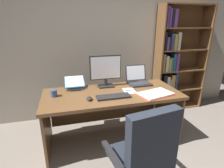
{
  "coord_description": "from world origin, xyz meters",
  "views": [
    {
      "loc": [
        -0.74,
        -0.87,
        1.62
      ],
      "look_at": [
        -0.19,
        1.2,
        0.88
      ],
      "focal_mm": 28.63,
      "sensor_mm": 36.0,
      "label": 1
    }
  ],
  "objects_px": {
    "office_chair": "(143,160)",
    "open_binder": "(156,94)",
    "notepad": "(129,91)",
    "coffee_mug": "(54,93)",
    "reading_stand_with_book": "(75,83)",
    "laptop": "(138,80)",
    "desk": "(111,104)",
    "monitor": "(106,71)",
    "computer_mouse": "(89,99)",
    "pen": "(131,90)",
    "bookshelf": "(175,59)",
    "keyboard": "(114,97)"
  },
  "relations": [
    {
      "from": "pen",
      "to": "coffee_mug",
      "type": "relative_size",
      "value": 1.63
    },
    {
      "from": "laptop",
      "to": "office_chair",
      "type": "bearing_deg",
      "value": -109.88
    },
    {
      "from": "bookshelf",
      "to": "keyboard",
      "type": "bearing_deg",
      "value": -147.74
    },
    {
      "from": "keyboard",
      "to": "coffee_mug",
      "type": "bearing_deg",
      "value": 162.64
    },
    {
      "from": "reading_stand_with_book",
      "to": "open_binder",
      "type": "xyz_separation_m",
      "value": [
        0.98,
        -0.55,
        -0.06
      ]
    },
    {
      "from": "keyboard",
      "to": "notepad",
      "type": "distance_m",
      "value": 0.3
    },
    {
      "from": "desk",
      "to": "pen",
      "type": "xyz_separation_m",
      "value": [
        0.26,
        -0.09,
        0.21
      ]
    },
    {
      "from": "keyboard",
      "to": "open_binder",
      "type": "relative_size",
      "value": 0.86
    },
    {
      "from": "monitor",
      "to": "laptop",
      "type": "distance_m",
      "value": 0.54
    },
    {
      "from": "desk",
      "to": "reading_stand_with_book",
      "type": "height_order",
      "value": "reading_stand_with_book"
    },
    {
      "from": "bookshelf",
      "to": "computer_mouse",
      "type": "bearing_deg",
      "value": -152.44
    },
    {
      "from": "office_chair",
      "to": "reading_stand_with_book",
      "type": "bearing_deg",
      "value": 103.0
    },
    {
      "from": "monitor",
      "to": "coffee_mug",
      "type": "relative_size",
      "value": 5.25
    },
    {
      "from": "laptop",
      "to": "computer_mouse",
      "type": "bearing_deg",
      "value": -151.83
    },
    {
      "from": "monitor",
      "to": "pen",
      "type": "relative_size",
      "value": 3.23
    },
    {
      "from": "office_chair",
      "to": "monitor",
      "type": "distance_m",
      "value": 1.3
    },
    {
      "from": "pen",
      "to": "bookshelf",
      "type": "bearing_deg",
      "value": 33.29
    },
    {
      "from": "monitor",
      "to": "pen",
      "type": "xyz_separation_m",
      "value": [
        0.28,
        -0.27,
        -0.21
      ]
    },
    {
      "from": "office_chair",
      "to": "open_binder",
      "type": "distance_m",
      "value": 0.91
    },
    {
      "from": "monitor",
      "to": "notepad",
      "type": "bearing_deg",
      "value": -45.87
    },
    {
      "from": "office_chair",
      "to": "pen",
      "type": "bearing_deg",
      "value": 67.67
    },
    {
      "from": "laptop",
      "to": "keyboard",
      "type": "xyz_separation_m",
      "value": [
        -0.51,
        -0.43,
        -0.04
      ]
    },
    {
      "from": "monitor",
      "to": "office_chair",
      "type": "bearing_deg",
      "value": -86.08
    },
    {
      "from": "reading_stand_with_book",
      "to": "coffee_mug",
      "type": "relative_size",
      "value": 3.55
    },
    {
      "from": "monitor",
      "to": "coffee_mug",
      "type": "bearing_deg",
      "value": -164.17
    },
    {
      "from": "monitor",
      "to": "open_binder",
      "type": "bearing_deg",
      "value": -40.85
    },
    {
      "from": "bookshelf",
      "to": "keyboard",
      "type": "height_order",
      "value": "bookshelf"
    },
    {
      "from": "desk",
      "to": "open_binder",
      "type": "height_order",
      "value": "open_binder"
    },
    {
      "from": "notepad",
      "to": "coffee_mug",
      "type": "xyz_separation_m",
      "value": [
        -0.97,
        0.07,
        0.04
      ]
    },
    {
      "from": "office_chair",
      "to": "open_binder",
      "type": "xyz_separation_m",
      "value": [
        0.47,
        0.7,
        0.34
      ]
    },
    {
      "from": "keyboard",
      "to": "reading_stand_with_book",
      "type": "height_order",
      "value": "reading_stand_with_book"
    },
    {
      "from": "laptop",
      "to": "open_binder",
      "type": "xyz_separation_m",
      "value": [
        0.04,
        -0.48,
        -0.04
      ]
    },
    {
      "from": "desk",
      "to": "computer_mouse",
      "type": "xyz_separation_m",
      "value": [
        -0.32,
        -0.24,
        0.22
      ]
    },
    {
      "from": "desk",
      "to": "monitor",
      "type": "distance_m",
      "value": 0.46
    },
    {
      "from": "bookshelf",
      "to": "keyboard",
      "type": "relative_size",
      "value": 4.58
    },
    {
      "from": "open_binder",
      "to": "laptop",
      "type": "bearing_deg",
      "value": 80.49
    },
    {
      "from": "computer_mouse",
      "to": "open_binder",
      "type": "xyz_separation_m",
      "value": [
        0.85,
        -0.05,
        -0.01
      ]
    },
    {
      "from": "notepad",
      "to": "coffee_mug",
      "type": "relative_size",
      "value": 2.44
    },
    {
      "from": "computer_mouse",
      "to": "desk",
      "type": "bearing_deg",
      "value": 36.59
    },
    {
      "from": "desk",
      "to": "computer_mouse",
      "type": "distance_m",
      "value": 0.46
    },
    {
      "from": "pen",
      "to": "desk",
      "type": "bearing_deg",
      "value": 160.98
    },
    {
      "from": "desk",
      "to": "office_chair",
      "type": "xyz_separation_m",
      "value": [
        0.06,
        -0.99,
        -0.14
      ]
    },
    {
      "from": "reading_stand_with_book",
      "to": "notepad",
      "type": "distance_m",
      "value": 0.79
    },
    {
      "from": "pen",
      "to": "laptop",
      "type": "bearing_deg",
      "value": 51.72
    },
    {
      "from": "office_chair",
      "to": "monitor",
      "type": "relative_size",
      "value": 2.15
    },
    {
      "from": "coffee_mug",
      "to": "pen",
      "type": "bearing_deg",
      "value": -4.11
    },
    {
      "from": "laptop",
      "to": "computer_mouse",
      "type": "height_order",
      "value": "laptop"
    },
    {
      "from": "desk",
      "to": "pen",
      "type": "height_order",
      "value": "pen"
    },
    {
      "from": "bookshelf",
      "to": "monitor",
      "type": "height_order",
      "value": "bookshelf"
    },
    {
      "from": "open_binder",
      "to": "coffee_mug",
      "type": "xyz_separation_m",
      "value": [
        -1.26,
        0.27,
        0.03
      ]
    }
  ]
}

